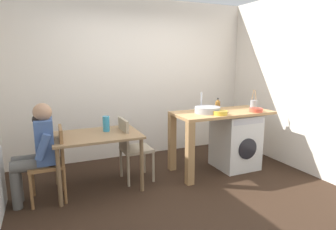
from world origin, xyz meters
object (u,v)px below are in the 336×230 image
(chair_opposite, at_px, (131,146))
(seated_person, at_px, (37,148))
(mixing_bowl, at_px, (220,112))
(vase, at_px, (106,124))
(colander, at_px, (256,110))
(washing_machine, at_px, (235,141))
(chair_person_seat, at_px, (53,159))
(dining_table, at_px, (97,141))
(utensil_crock, at_px, (254,104))
(bottle_tall_green, at_px, (218,105))

(chair_opposite, bearing_deg, seated_person, -84.48)
(mixing_bowl, xyz_separation_m, vase, (-1.54, 0.41, -0.11))
(colander, distance_m, vase, 2.21)
(seated_person, relative_size, washing_machine, 1.40)
(chair_person_seat, distance_m, vase, 0.80)
(mixing_bowl, bearing_deg, seated_person, 174.94)
(seated_person, distance_m, washing_machine, 2.84)
(dining_table, distance_m, utensil_crock, 2.52)
(vase, bearing_deg, bottle_tall_green, -4.35)
(utensil_crock, bearing_deg, dining_table, 178.61)
(washing_machine, bearing_deg, bottle_tall_green, 163.92)
(chair_opposite, relative_size, vase, 4.34)
(seated_person, bearing_deg, mixing_bowl, -93.96)
(chair_opposite, xyz_separation_m, mixing_bowl, (1.21, -0.36, 0.44))
(washing_machine, distance_m, colander, 0.59)
(mixing_bowl, height_order, colander, mixing_bowl)
(mixing_bowl, distance_m, vase, 1.59)
(seated_person, height_order, bottle_tall_green, seated_person)
(bottle_tall_green, height_order, colander, bottle_tall_green)
(vase, bearing_deg, utensil_crock, -3.91)
(colander, bearing_deg, washing_machine, 130.74)
(seated_person, bearing_deg, washing_machine, -89.19)
(bottle_tall_green, relative_size, utensil_crock, 0.66)
(dining_table, bearing_deg, seated_person, -172.08)
(mixing_bowl, relative_size, vase, 1.02)
(dining_table, height_order, chair_person_seat, chair_person_seat)
(washing_machine, height_order, colander, colander)
(mixing_bowl, bearing_deg, dining_table, 169.58)
(seated_person, height_order, utensil_crock, utensil_crock)
(seated_person, bearing_deg, chair_opposite, -81.85)
(chair_opposite, bearing_deg, vase, -100.62)
(dining_table, relative_size, chair_opposite, 1.22)
(mixing_bowl, relative_size, utensil_crock, 0.70)
(chair_person_seat, relative_size, washing_machine, 1.05)
(dining_table, xyz_separation_m, utensil_crock, (2.49, -0.06, 0.35))
(seated_person, relative_size, mixing_bowl, 5.69)
(dining_table, height_order, mixing_bowl, mixing_bowl)
(bottle_tall_green, xyz_separation_m, mixing_bowl, (-0.14, -0.28, -0.06))
(mixing_bowl, distance_m, colander, 0.63)
(dining_table, bearing_deg, colander, -8.13)
(dining_table, xyz_separation_m, bottle_tall_green, (1.83, -0.03, 0.37))
(chair_opposite, distance_m, utensil_crock, 2.08)
(chair_person_seat, relative_size, chair_opposite, 1.00)
(seated_person, distance_m, colander, 3.04)
(utensil_crock, bearing_deg, colander, -123.70)
(seated_person, height_order, washing_machine, seated_person)
(chair_opposite, distance_m, washing_machine, 1.66)
(chair_opposite, height_order, vase, vase)
(mixing_bowl, bearing_deg, chair_person_seat, 174.66)
(bottle_tall_green, xyz_separation_m, vase, (-1.68, 0.13, -0.17))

